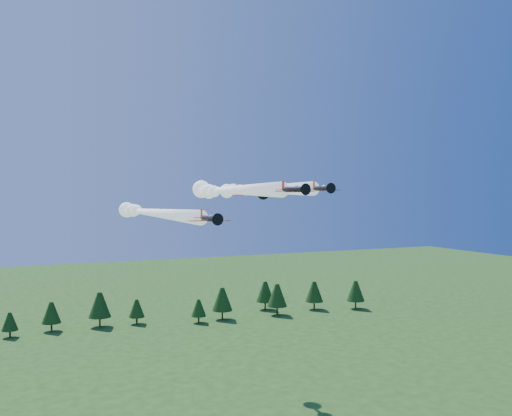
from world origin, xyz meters
name	(u,v)px	position (x,y,z in m)	size (l,w,h in m)	color
plane_lead	(227,190)	(-1.23, 15.12, 46.51)	(7.70, 41.45, 3.70)	black
plane_left	(150,212)	(-12.03, 31.66, 41.93)	(7.36, 59.02, 3.70)	black
plane_right	(254,190)	(12.24, 32.49, 46.77)	(8.87, 60.39, 3.70)	black
plane_slot	(255,193)	(1.77, 9.14, 45.96)	(8.54, 9.27, 3.00)	black
treeline	(152,304)	(8.06, 110.14, 7.00)	(175.43, 20.50, 11.92)	#382314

